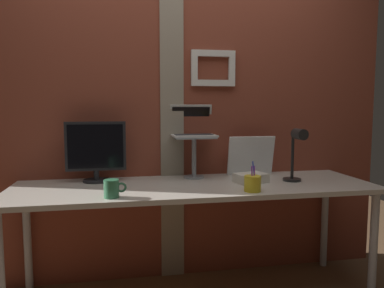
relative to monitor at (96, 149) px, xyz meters
name	(u,v)px	position (x,y,z in m)	size (l,w,h in m)	color
brick_wall_back	(175,92)	(0.55, 0.18, 0.38)	(3.15, 0.16, 2.69)	brown
desk	(195,195)	(0.62, -0.22, -0.28)	(2.29, 0.69, 0.75)	beige
monitor	(96,149)	(0.00, 0.00, 0.00)	(0.39, 0.18, 0.40)	black
laptop_stand	(194,150)	(0.66, 0.00, -0.02)	(0.28, 0.22, 0.29)	gray
laptop	(192,127)	(0.66, 0.07, 0.13)	(0.30, 0.27, 0.22)	silver
whiteboard_panel	(251,156)	(1.08, 0.03, -0.08)	(0.34, 0.02, 0.29)	white
desk_lamp	(296,149)	(1.28, -0.28, 0.00)	(0.12, 0.20, 0.35)	black
pen_cup	(253,183)	(0.92, -0.46, -0.17)	(0.10, 0.10, 0.17)	yellow
coffee_mug	(112,189)	(0.11, -0.46, -0.17)	(0.12, 0.08, 0.10)	#33724C
paper_clutter_stack	(251,178)	(0.99, -0.22, -0.19)	(0.20, 0.14, 0.06)	silver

